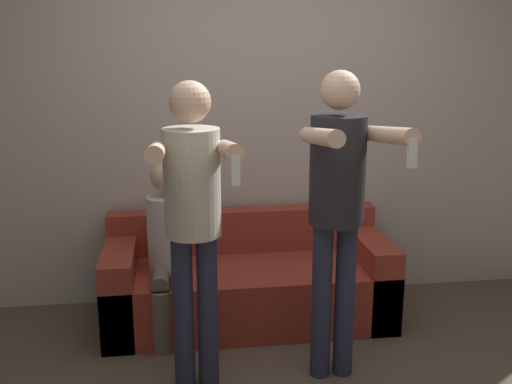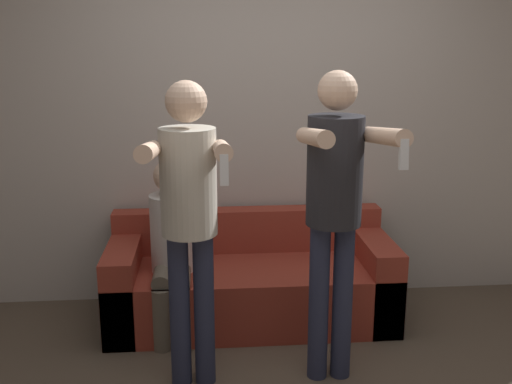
% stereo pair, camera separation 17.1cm
% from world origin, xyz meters
% --- Properties ---
extents(wall_back, '(6.40, 0.06, 2.70)m').
position_xyz_m(wall_back, '(0.00, 1.72, 1.35)').
color(wall_back, beige).
rests_on(wall_back, ground_plane).
extents(couch, '(1.87, 0.76, 0.69)m').
position_xyz_m(couch, '(-0.13, 1.31, 0.25)').
color(couch, '#9E3828').
rests_on(couch, ground_plane).
extents(person_standing_left, '(0.41, 0.71, 1.65)m').
position_xyz_m(person_standing_left, '(-0.50, 0.51, 1.02)').
color(person_standing_left, '#282D47').
rests_on(person_standing_left, ground_plane).
extents(person_standing_right, '(0.41, 0.73, 1.69)m').
position_xyz_m(person_standing_right, '(0.25, 0.51, 1.05)').
color(person_standing_right, '#282D47').
rests_on(person_standing_right, ground_plane).
extents(person_seated, '(0.28, 0.51, 1.12)m').
position_xyz_m(person_seated, '(-0.64, 1.17, 0.60)').
color(person_seated, '#6B6051').
rests_on(person_seated, ground_plane).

